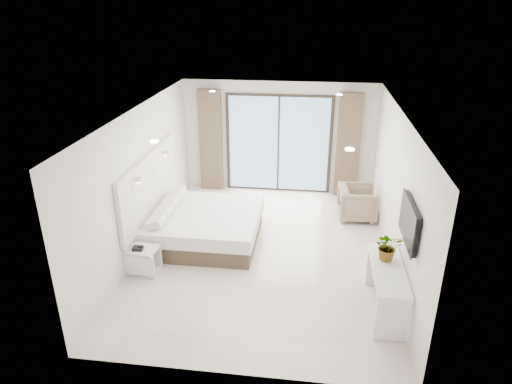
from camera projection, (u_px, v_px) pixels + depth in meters
The scene contains 8 objects.
ground at pixel (264, 252), 8.70m from camera, with size 6.20×6.20×0.00m, color beige.
room_shell at pixel (259, 160), 8.79m from camera, with size 4.62×6.22×2.72m.
bed at pixel (204, 226), 9.01m from camera, with size 2.14×2.04×0.74m.
nightstand at pixel (143, 260), 7.98m from camera, with size 0.56×0.48×0.47m.
phone at pixel (138, 248), 7.83m from camera, with size 0.18×0.14×0.06m, color black.
console_desk at pixel (387, 280), 6.86m from camera, with size 0.47×1.50×0.77m.
plant at pixel (388, 249), 6.93m from camera, with size 0.41×0.45×0.35m, color #33662D.
armchair at pixel (358, 201), 9.88m from camera, with size 0.78×0.73×0.80m, color #977963.
Camera 1 is at (0.83, -7.50, 4.48)m, focal length 32.00 mm.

